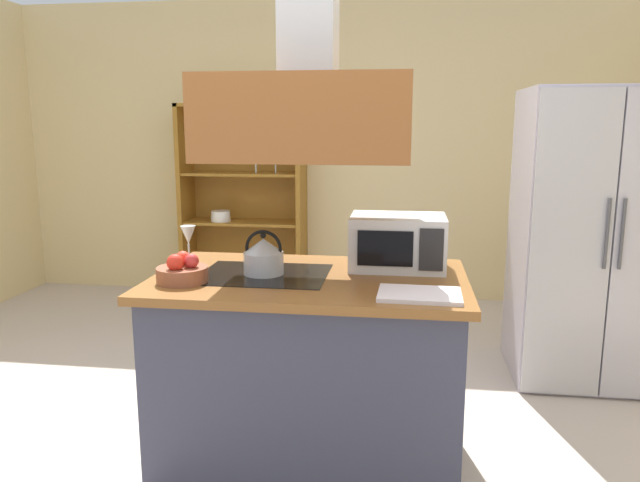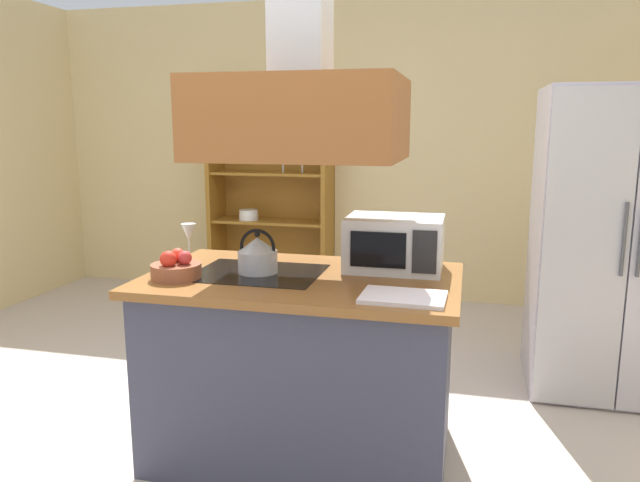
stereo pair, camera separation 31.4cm
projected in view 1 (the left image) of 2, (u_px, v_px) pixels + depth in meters
ground_plane at (257, 460)px, 2.92m from camera, size 7.80×7.80×0.00m
wall_back at (332, 151)px, 5.58m from camera, size 6.00×0.12×2.70m
kitchen_island at (310, 366)px, 2.91m from camera, size 1.46×0.91×0.90m
range_hood at (309, 92)px, 2.66m from camera, size 0.90×0.70×1.26m
refrigerator at (592, 237)px, 3.75m from camera, size 0.90×0.78×1.81m
dish_cabinet at (245, 214)px, 5.58m from camera, size 1.12×0.40×1.78m
kettle at (264, 256)px, 2.83m from camera, size 0.19×0.19×0.21m
cutting_board at (420, 295)px, 2.48m from camera, size 0.35×0.25×0.02m
microwave at (398, 242)px, 2.96m from camera, size 0.46×0.35×0.26m
wine_glass_on_counter at (188, 237)px, 2.98m from camera, size 0.08×0.08×0.21m
fruit_bowl at (182, 272)px, 2.70m from camera, size 0.23×0.23×0.14m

